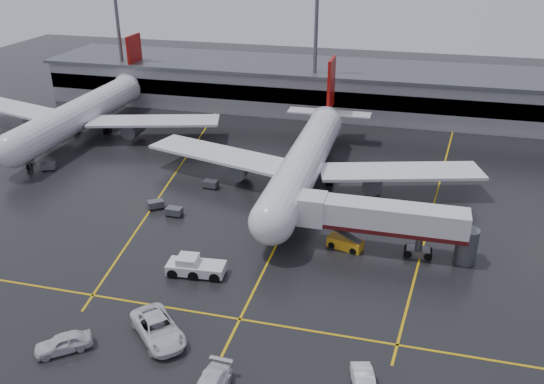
# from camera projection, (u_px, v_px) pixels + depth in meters

# --- Properties ---
(ground) EXTENTS (220.00, 220.00, 0.00)m
(ground) POSITION_uv_depth(u_px,v_px,m) (291.00, 215.00, 73.34)
(ground) COLOR black
(ground) RESTS_ON ground
(apron_line_centre) EXTENTS (0.25, 90.00, 0.02)m
(apron_line_centre) POSITION_uv_depth(u_px,v_px,m) (291.00, 215.00, 73.33)
(apron_line_centre) COLOR gold
(apron_line_centre) RESTS_ON ground
(apron_line_stop) EXTENTS (60.00, 0.25, 0.02)m
(apron_line_stop) POSITION_uv_depth(u_px,v_px,m) (240.00, 319.00, 54.04)
(apron_line_stop) COLOR gold
(apron_line_stop) RESTS_ON ground
(apron_line_left) EXTENTS (9.99, 69.35, 0.02)m
(apron_line_left) POSITION_uv_depth(u_px,v_px,m) (177.00, 171.00, 86.62)
(apron_line_left) COLOR gold
(apron_line_left) RESTS_ON ground
(apron_line_right) EXTENTS (7.57, 69.64, 0.02)m
(apron_line_right) POSITION_uv_depth(u_px,v_px,m) (436.00, 198.00, 78.04)
(apron_line_right) COLOR gold
(apron_line_right) RESTS_ON ground
(terminal) EXTENTS (122.00, 19.00, 8.60)m
(terminal) POSITION_uv_depth(u_px,v_px,m) (344.00, 88.00, 113.54)
(terminal) COLOR gray
(terminal) RESTS_ON ground
(light_mast_left) EXTENTS (3.00, 1.20, 25.45)m
(light_mast_left) POSITION_uv_depth(u_px,v_px,m) (119.00, 32.00, 114.19)
(light_mast_left) COLOR #595B60
(light_mast_left) RESTS_ON ground
(light_mast_mid) EXTENTS (3.00, 1.20, 25.45)m
(light_mast_mid) POSITION_uv_depth(u_px,v_px,m) (316.00, 41.00, 105.16)
(light_mast_mid) COLOR #595B60
(light_mast_mid) RESTS_ON ground
(main_airliner) EXTENTS (48.80, 45.60, 14.10)m
(main_airliner) POSITION_uv_depth(u_px,v_px,m) (307.00, 158.00, 80.06)
(main_airliner) COLOR silver
(main_airliner) RESTS_ON ground
(second_airliner) EXTENTS (48.80, 45.60, 14.10)m
(second_airliner) POSITION_uv_depth(u_px,v_px,m) (85.00, 111.00, 100.06)
(second_airliner) COLOR silver
(second_airliner) RESTS_ON ground
(jet_bridge) EXTENTS (19.90, 3.40, 6.05)m
(jet_bridge) POSITION_uv_depth(u_px,v_px,m) (383.00, 220.00, 63.73)
(jet_bridge) COLOR silver
(jet_bridge) RESTS_ON ground
(pushback_tractor) EXTENTS (6.34, 3.14, 2.19)m
(pushback_tractor) POSITION_uv_depth(u_px,v_px,m) (195.00, 267.00, 60.69)
(pushback_tractor) COLOR silver
(pushback_tractor) RESTS_ON ground
(belt_loader) EXTENTS (4.32, 2.81, 2.54)m
(belt_loader) POSITION_uv_depth(u_px,v_px,m) (345.00, 243.00, 65.76)
(belt_loader) COLOR orange
(belt_loader) RESTS_ON ground
(service_van_a) EXTENTS (7.32, 7.27, 1.96)m
(service_van_a) POSITION_uv_depth(u_px,v_px,m) (158.00, 329.00, 51.26)
(service_van_a) COLOR silver
(service_van_a) RESTS_ON ground
(service_van_c) EXTENTS (2.81, 4.91, 1.53)m
(service_van_c) POSITION_uv_depth(u_px,v_px,m) (364.00, 384.00, 45.34)
(service_van_c) COLOR white
(service_van_c) RESTS_ON ground
(service_van_d) EXTENTS (5.01, 4.52, 1.65)m
(service_van_d) POSITION_uv_depth(u_px,v_px,m) (63.00, 343.00, 49.76)
(service_van_d) COLOR silver
(service_van_d) RESTS_ON ground
(baggage_cart_a) EXTENTS (2.03, 1.35, 1.12)m
(baggage_cart_a) POSITION_uv_depth(u_px,v_px,m) (174.00, 211.00, 73.06)
(baggage_cart_a) COLOR #595B60
(baggage_cart_a) RESTS_ON ground
(baggage_cart_b) EXTENTS (2.38, 2.25, 1.12)m
(baggage_cart_b) POSITION_uv_depth(u_px,v_px,m) (156.00, 204.00, 74.92)
(baggage_cart_b) COLOR #595B60
(baggage_cart_b) RESTS_ON ground
(baggage_cart_c) EXTENTS (2.10, 1.46, 1.12)m
(baggage_cart_c) POSITION_uv_depth(u_px,v_px,m) (211.00, 184.00, 80.78)
(baggage_cart_c) COLOR #595B60
(baggage_cart_c) RESTS_ON ground
(baggage_cart_d) EXTENTS (2.08, 1.43, 1.12)m
(baggage_cart_d) POSITION_uv_depth(u_px,v_px,m) (25.00, 155.00, 90.73)
(baggage_cart_d) COLOR #595B60
(baggage_cart_d) RESTS_ON ground
(baggage_cart_e) EXTENTS (2.36, 2.01, 1.12)m
(baggage_cart_e) POSITION_uv_depth(u_px,v_px,m) (49.00, 166.00, 86.69)
(baggage_cart_e) COLOR #595B60
(baggage_cart_e) RESTS_ON ground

